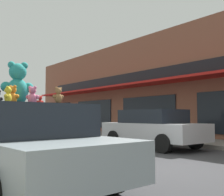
% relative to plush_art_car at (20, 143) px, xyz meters
% --- Properties ---
extents(ground_plane, '(260.00, 260.00, 0.00)m').
position_rel_plush_art_car_xyz_m(ground_plane, '(3.23, -0.22, -0.76)').
color(ground_plane, '#333335').
extents(storefront_row, '(15.69, 28.09, 6.13)m').
position_rel_plush_art_car_xyz_m(storefront_row, '(17.30, 6.81, 2.31)').
color(storefront_row, brown).
rests_on(storefront_row, ground_plane).
extents(plush_art_car, '(2.15, 4.74, 1.42)m').
position_rel_plush_art_car_xyz_m(plush_art_car, '(0.00, 0.00, 0.00)').
color(plush_art_car, '#8C999E').
rests_on(plush_art_car, ground_plane).
extents(teddy_bear_giant, '(0.59, 0.40, 0.78)m').
position_rel_plush_art_car_xyz_m(teddy_bear_giant, '(-0.07, -0.00, 1.04)').
color(teddy_bear_giant, teal).
rests_on(teddy_bear_giant, plush_art_car).
extents(teddy_bear_yellow, '(0.17, 0.19, 0.26)m').
position_rel_plush_art_car_xyz_m(teddy_bear_yellow, '(-0.44, -0.66, 0.79)').
color(teddy_bear_yellow, yellow).
rests_on(teddy_bear_yellow, plush_art_car).
extents(teddy_bear_orange, '(0.20, 0.24, 0.32)m').
position_rel_plush_art_car_xyz_m(teddy_bear_orange, '(-0.24, -0.28, 0.82)').
color(teddy_bear_orange, orange).
rests_on(teddy_bear_orange, plush_art_car).
extents(teddy_bear_brown, '(0.19, 0.12, 0.25)m').
position_rel_plush_art_car_xyz_m(teddy_bear_brown, '(0.18, -1.09, 0.79)').
color(teddy_bear_brown, olive).
rests_on(teddy_bear_brown, plush_art_car).
extents(teddy_bear_red, '(0.16, 0.10, 0.22)m').
position_rel_plush_art_car_xyz_m(teddy_bear_red, '(0.49, 0.27, 0.77)').
color(teddy_bear_red, red).
rests_on(teddy_bear_red, plush_art_car).
extents(teddy_bear_pink, '(0.22, 0.22, 0.33)m').
position_rel_plush_art_car_xyz_m(teddy_bear_pink, '(0.08, -0.33, 0.82)').
color(teddy_bear_pink, pink).
rests_on(teddy_bear_pink, plush_art_car).
extents(parked_car_far_center, '(1.96, 4.23, 1.48)m').
position_rel_plush_art_car_xyz_m(parked_car_far_center, '(6.22, 2.68, 0.03)').
color(parked_car_far_center, '#B7B7BC').
rests_on(parked_car_far_center, ground_plane).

